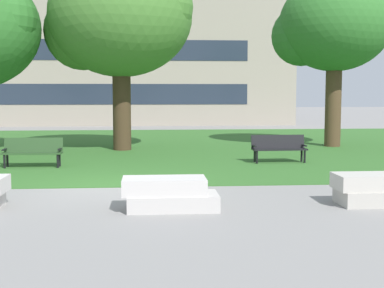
# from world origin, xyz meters

# --- Properties ---
(ground_plane) EXTENTS (140.00, 140.00, 0.00)m
(ground_plane) POSITION_xyz_m (0.00, 0.00, 0.00)
(ground_plane) COLOR gray
(grass_lawn) EXTENTS (40.00, 20.00, 0.02)m
(grass_lawn) POSITION_xyz_m (0.00, 10.00, 0.01)
(grass_lawn) COLOR #336628
(grass_lawn) RESTS_ON ground
(concrete_block_left) EXTENTS (1.90, 0.90, 0.64)m
(concrete_block_left) POSITION_xyz_m (1.39, -2.54, 0.31)
(concrete_block_left) COLOR #BCB7B2
(concrete_block_left) RESTS_ON ground
(concrete_block_right) EXTENTS (1.88, 0.90, 0.64)m
(concrete_block_right) POSITION_xyz_m (5.77, -2.39, 0.31)
(concrete_block_right) COLOR #B2ADA3
(concrete_block_right) RESTS_ON ground
(park_bench_near_left) EXTENTS (1.80, 0.55, 0.90)m
(park_bench_near_left) POSITION_xyz_m (-2.61, 3.75, 0.54)
(park_bench_near_left) COLOR #284723
(park_bench_near_left) RESTS_ON grass_lawn
(park_bench_near_right) EXTENTS (1.81, 0.58, 0.90)m
(park_bench_near_right) POSITION_xyz_m (5.27, 4.26, 0.54)
(park_bench_near_right) COLOR black
(park_bench_near_right) RESTS_ON grass_lawn
(tree_near_right) EXTENTS (5.94, 5.66, 7.72)m
(tree_near_right) POSITION_xyz_m (-0.17, 8.57, 5.26)
(tree_near_right) COLOR #42301E
(tree_near_right) RESTS_ON grass_lawn
(tree_far_left) EXTENTS (4.94, 4.70, 7.19)m
(tree_far_left) POSITION_xyz_m (8.77, 9.29, 5.12)
(tree_far_left) COLOR #4C3823
(tree_far_left) RESTS_ON grass_lawn
(building_facade_distant) EXTENTS (27.96, 1.03, 9.62)m
(building_facade_distant) POSITION_xyz_m (-2.69, 24.50, 4.80)
(building_facade_distant) COLOR gray
(building_facade_distant) RESTS_ON ground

